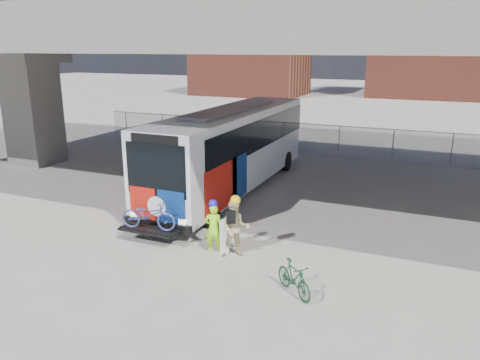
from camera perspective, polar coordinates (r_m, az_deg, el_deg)
The scene contains 9 objects.
ground at distance 17.21m, azimuth 0.18°, elevation -5.14°, with size 160.00×160.00×0.00m, color #9E9991.
bus at distance 20.58m, azimuth -0.96°, elevation 4.48°, with size 2.67×13.02×3.69m.
overpass at distance 19.81m, azimuth 4.98°, elevation 16.90°, with size 40.00×16.00×7.95m.
chainlink_fence at distance 27.91m, azimuth 10.02°, elevation 5.84°, with size 30.00×0.06×30.00m.
brick_buildings at distance 63.20m, azimuth 19.44°, elevation 14.32°, with size 54.00×22.00×12.00m.
bollard at distance 14.47m, azimuth -1.91°, elevation -6.72°, with size 0.30×0.30×1.15m.
cyclist_hivis at distance 14.54m, azimuth -3.25°, elevation -5.73°, with size 0.67×0.57×1.71m.
cyclist_tan at distance 14.14m, azimuth -0.57°, elevation -5.88°, with size 1.09×1.01×1.97m.
bike_parked at distance 12.35m, azimuth 6.59°, elevation -11.82°, with size 0.43×1.51×0.91m, color #164427.
Camera 1 is at (6.35, -14.76, 6.17)m, focal length 35.00 mm.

